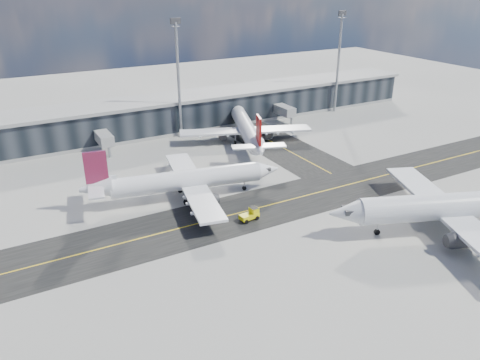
{
  "coord_description": "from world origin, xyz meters",
  "views": [
    {
      "loc": [
        -42.19,
        -59.32,
        38.11
      ],
      "look_at": [
        -5.78,
        6.47,
        5.0
      ],
      "focal_mm": 35.0,
      "sensor_mm": 36.0,
      "label": 1
    }
  ],
  "objects_px": {
    "airliner_af": "(184,180)",
    "service_van": "(262,134)",
    "airliner_redtail": "(247,129)",
    "airliner_near": "(461,206)",
    "baggage_tug": "(251,214)"
  },
  "relations": [
    {
      "from": "airliner_redtail",
      "to": "service_van",
      "type": "xyz_separation_m",
      "value": [
        5.92,
        2.16,
        -2.87
      ]
    },
    {
      "from": "airliner_af",
      "to": "airliner_redtail",
      "type": "distance_m",
      "value": 32.92
    },
    {
      "from": "baggage_tug",
      "to": "airliner_af",
      "type": "bearing_deg",
      "value": -160.15
    },
    {
      "from": "airliner_redtail",
      "to": "airliner_near",
      "type": "distance_m",
      "value": 54.09
    },
    {
      "from": "airliner_af",
      "to": "baggage_tug",
      "type": "bearing_deg",
      "value": 37.3
    },
    {
      "from": "airliner_near",
      "to": "baggage_tug",
      "type": "height_order",
      "value": "airliner_near"
    },
    {
      "from": "service_van",
      "to": "airliner_af",
      "type": "bearing_deg",
      "value": -153.87
    },
    {
      "from": "airliner_af",
      "to": "airliner_near",
      "type": "distance_m",
      "value": 46.99
    },
    {
      "from": "baggage_tug",
      "to": "airliner_near",
      "type": "bearing_deg",
      "value": 49.18
    },
    {
      "from": "airliner_af",
      "to": "service_van",
      "type": "height_order",
      "value": "airliner_af"
    },
    {
      "from": "airliner_af",
      "to": "airliner_redtail",
      "type": "xyz_separation_m",
      "value": [
        25.21,
        21.17,
        0.11
      ]
    },
    {
      "from": "airliner_af",
      "to": "airliner_near",
      "type": "relative_size",
      "value": 0.88
    },
    {
      "from": "airliner_near",
      "to": "service_van",
      "type": "relative_size",
      "value": 6.74
    },
    {
      "from": "service_van",
      "to": "baggage_tug",
      "type": "bearing_deg",
      "value": -134.81
    },
    {
      "from": "airliner_near",
      "to": "service_van",
      "type": "height_order",
      "value": "airliner_near"
    }
  ]
}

